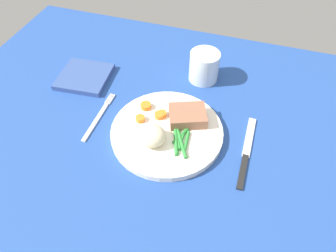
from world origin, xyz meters
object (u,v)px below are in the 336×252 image
knife (246,153)px  water_glass (204,68)px  meat_portion (188,116)px  fork (99,117)px  dinner_plate (168,131)px  napkin (84,77)px

knife → water_glass: 27.19cm
meat_portion → knife: size_ratio=0.42×
meat_portion → fork: meat_portion is taller
fork → knife: size_ratio=0.81×
meat_portion → knife: meat_portion is taller
fork → dinner_plate: bearing=3.6°
dinner_plate → napkin: dinner_plate is taller
fork → knife: bearing=2.7°
dinner_plate → meat_portion: (3.53, 4.11, 2.20)cm
meat_portion → water_glass: size_ratio=1.04×
dinner_plate → fork: (-17.85, -0.26, -0.60)cm
dinner_plate → fork: 17.86cm
meat_portion → knife: 15.79cm
dinner_plate → meat_portion: bearing=49.4°
water_glass → meat_portion: bearing=-88.8°
knife → water_glass: (-15.28, 22.24, 3.32)cm
dinner_plate → knife: (18.43, -0.29, -0.60)cm
dinner_plate → water_glass: 22.35cm
dinner_plate → napkin: size_ratio=1.96×
fork → water_glass: water_glass is taller
dinner_plate → knife: bearing=-0.9°
meat_portion → napkin: size_ratio=0.64×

